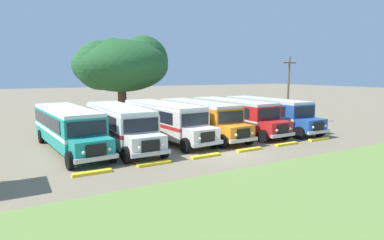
{
  "coord_description": "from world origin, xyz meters",
  "views": [
    {
      "loc": [
        -11.95,
        -16.74,
        5.12
      ],
      "look_at": [
        0.0,
        4.39,
        1.6
      ],
      "focal_mm": 29.84,
      "sensor_mm": 36.0,
      "label": 1
    }
  ],
  "objects_px": {
    "parked_bus_slot_1": "(120,123)",
    "parked_bus_slot_5": "(268,112)",
    "parked_bus_slot_3": "(199,117)",
    "parked_bus_slot_4": "(234,114)",
    "broad_shade_tree": "(122,64)",
    "utility_pole": "(288,88)",
    "parked_bus_slot_2": "(164,119)",
    "parked_bus_slot_0": "(68,127)"
  },
  "relations": [
    {
      "from": "parked_bus_slot_1",
      "to": "parked_bus_slot_5",
      "type": "bearing_deg",
      "value": 89.07
    },
    {
      "from": "parked_bus_slot_3",
      "to": "parked_bus_slot_4",
      "type": "bearing_deg",
      "value": 88.11
    },
    {
      "from": "parked_bus_slot_5",
      "to": "parked_bus_slot_3",
      "type": "bearing_deg",
      "value": -93.66
    },
    {
      "from": "broad_shade_tree",
      "to": "utility_pole",
      "type": "distance_m",
      "value": 18.06
    },
    {
      "from": "parked_bus_slot_5",
      "to": "utility_pole",
      "type": "bearing_deg",
      "value": 110.13
    },
    {
      "from": "parked_bus_slot_2",
      "to": "parked_bus_slot_4",
      "type": "relative_size",
      "value": 1.01
    },
    {
      "from": "parked_bus_slot_3",
      "to": "broad_shade_tree",
      "type": "height_order",
      "value": "broad_shade_tree"
    },
    {
      "from": "parked_bus_slot_1",
      "to": "parked_bus_slot_3",
      "type": "height_order",
      "value": "same"
    },
    {
      "from": "parked_bus_slot_5",
      "to": "broad_shade_tree",
      "type": "distance_m",
      "value": 16.73
    },
    {
      "from": "parked_bus_slot_4",
      "to": "broad_shade_tree",
      "type": "height_order",
      "value": "broad_shade_tree"
    },
    {
      "from": "broad_shade_tree",
      "to": "parked_bus_slot_0",
      "type": "bearing_deg",
      "value": -122.16
    },
    {
      "from": "parked_bus_slot_1",
      "to": "parked_bus_slot_2",
      "type": "bearing_deg",
      "value": 97.81
    },
    {
      "from": "parked_bus_slot_0",
      "to": "parked_bus_slot_1",
      "type": "xyz_separation_m",
      "value": [
        3.43,
        -0.4,
        0.0
      ]
    },
    {
      "from": "parked_bus_slot_4",
      "to": "broad_shade_tree",
      "type": "relative_size",
      "value": 0.98
    },
    {
      "from": "parked_bus_slot_1",
      "to": "parked_bus_slot_0",
      "type": "bearing_deg",
      "value": -97.28
    },
    {
      "from": "parked_bus_slot_2",
      "to": "parked_bus_slot_3",
      "type": "distance_m",
      "value": 3.12
    },
    {
      "from": "parked_bus_slot_3",
      "to": "parked_bus_slot_5",
      "type": "xyz_separation_m",
      "value": [
        7.2,
        -0.44,
        0.0
      ]
    },
    {
      "from": "parked_bus_slot_5",
      "to": "utility_pole",
      "type": "relative_size",
      "value": 1.59
    },
    {
      "from": "parked_bus_slot_0",
      "to": "parked_bus_slot_2",
      "type": "bearing_deg",
      "value": 85.86
    },
    {
      "from": "broad_shade_tree",
      "to": "parked_bus_slot_5",
      "type": "bearing_deg",
      "value": -52.54
    },
    {
      "from": "parked_bus_slot_0",
      "to": "parked_bus_slot_3",
      "type": "relative_size",
      "value": 1.01
    },
    {
      "from": "parked_bus_slot_3",
      "to": "parked_bus_slot_5",
      "type": "bearing_deg",
      "value": 85.07
    },
    {
      "from": "parked_bus_slot_1",
      "to": "broad_shade_tree",
      "type": "bearing_deg",
      "value": 160.66
    },
    {
      "from": "parked_bus_slot_0",
      "to": "utility_pole",
      "type": "height_order",
      "value": "utility_pole"
    },
    {
      "from": "parked_bus_slot_2",
      "to": "parked_bus_slot_4",
      "type": "bearing_deg",
      "value": 83.12
    },
    {
      "from": "parked_bus_slot_5",
      "to": "parked_bus_slot_0",
      "type": "bearing_deg",
      "value": -91.69
    },
    {
      "from": "parked_bus_slot_2",
      "to": "utility_pole",
      "type": "relative_size",
      "value": 1.6
    },
    {
      "from": "parked_bus_slot_4",
      "to": "utility_pole",
      "type": "relative_size",
      "value": 1.59
    },
    {
      "from": "parked_bus_slot_3",
      "to": "broad_shade_tree",
      "type": "distance_m",
      "value": 13.41
    },
    {
      "from": "parked_bus_slot_1",
      "to": "parked_bus_slot_2",
      "type": "relative_size",
      "value": 0.99
    },
    {
      "from": "parked_bus_slot_4",
      "to": "parked_bus_slot_3",
      "type": "bearing_deg",
      "value": -92.69
    },
    {
      "from": "parked_bus_slot_2",
      "to": "utility_pole",
      "type": "distance_m",
      "value": 14.6
    },
    {
      "from": "parked_bus_slot_4",
      "to": "parked_bus_slot_5",
      "type": "relative_size",
      "value": 1.0
    },
    {
      "from": "parked_bus_slot_0",
      "to": "parked_bus_slot_4",
      "type": "xyz_separation_m",
      "value": [
        13.9,
        -0.06,
        0.0
      ]
    },
    {
      "from": "parked_bus_slot_2",
      "to": "parked_bus_slot_5",
      "type": "distance_m",
      "value": 10.33
    },
    {
      "from": "parked_bus_slot_2",
      "to": "parked_bus_slot_3",
      "type": "bearing_deg",
      "value": 81.5
    },
    {
      "from": "parked_bus_slot_1",
      "to": "broad_shade_tree",
      "type": "distance_m",
      "value": 14.17
    },
    {
      "from": "parked_bus_slot_0",
      "to": "parked_bus_slot_4",
      "type": "height_order",
      "value": "same"
    },
    {
      "from": "parked_bus_slot_0",
      "to": "broad_shade_tree",
      "type": "bearing_deg",
      "value": 142.43
    },
    {
      "from": "parked_bus_slot_1",
      "to": "utility_pole",
      "type": "distance_m",
      "value": 18.37
    },
    {
      "from": "parked_bus_slot_3",
      "to": "parked_bus_slot_5",
      "type": "height_order",
      "value": "same"
    },
    {
      "from": "parked_bus_slot_0",
      "to": "broad_shade_tree",
      "type": "xyz_separation_m",
      "value": [
        7.73,
        12.29,
        4.61
      ]
    }
  ]
}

